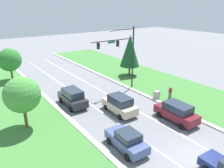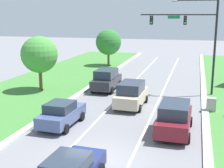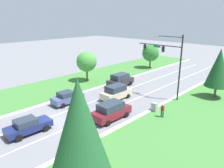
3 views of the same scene
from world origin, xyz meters
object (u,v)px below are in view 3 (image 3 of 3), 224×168
pedestrian (162,110)px  oak_far_left_tree (151,53)px  charcoal_suv (120,80)px  slate_blue_sedan (67,98)px  utility_cabinet (155,107)px  conifer_near_right_tree (219,68)px  champagne_suv (116,92)px  burgundy_suv (111,111)px  conifer_far_right_tree (80,144)px  navy_sedan (28,126)px  traffic_signal_mast (168,57)px  fire_hydrant (84,166)px  oak_near_left_tree (87,62)px

pedestrian → oak_far_left_tree: 25.25m
charcoal_suv → slate_blue_sedan: (-0.07, -10.57, -0.23)m
utility_cabinet → oak_far_left_tree: 23.65m
conifer_near_right_tree → champagne_suv: bearing=-134.4°
utility_cabinet → slate_blue_sedan: bearing=-149.2°
burgundy_suv → conifer_far_right_tree: (8.32, -10.78, 4.38)m
champagne_suv → conifer_far_right_tree: (12.12, -15.77, 4.36)m
conifer_near_right_tree → conifer_far_right_tree: bearing=-85.0°
navy_sedan → traffic_signal_mast: bearing=78.3°
navy_sedan → utility_cabinet: 14.51m
slate_blue_sedan → conifer_far_right_tree: size_ratio=0.49×
utility_cabinet → conifer_far_right_tree: bearing=-69.7°
burgundy_suv → oak_far_left_tree: size_ratio=0.91×
traffic_signal_mast → pedestrian: 8.48m
navy_sedan → conifer_far_right_tree: size_ratio=0.52×
charcoal_suv → conifer_far_right_tree: 26.27m
navy_sedan → conifer_near_right_tree: (9.84, 23.05, 3.58)m
navy_sedan → fire_hydrant: size_ratio=6.45×
champagne_suv → slate_blue_sedan: bearing=-121.1°
utility_cabinet → oak_near_left_tree: (-15.87, 2.69, 3.03)m
navy_sedan → burgundy_suv: (3.78, 7.96, 0.19)m
slate_blue_sedan → oak_near_left_tree: oak_near_left_tree is taller
pedestrian → oak_far_left_tree: oak_far_left_tree is taller
traffic_signal_mast → utility_cabinet: size_ratio=7.98×
oak_near_left_tree → conifer_near_right_tree: bearing=20.4°
navy_sedan → burgundy_suv: bearing=67.1°
oak_near_left_tree → slate_blue_sedan: bearing=-54.8°
pedestrian → conifer_far_right_tree: bearing=119.2°
traffic_signal_mast → fire_hydrant: size_ratio=12.78×
burgundy_suv → oak_near_left_tree: size_ratio=0.90×
slate_blue_sedan → fire_hydrant: bearing=-28.4°
utility_cabinet → oak_near_left_tree: 16.38m
burgundy_suv → conifer_far_right_tree: size_ratio=0.56×
charcoal_suv → oak_far_left_tree: bearing=105.6°
burgundy_suv → fire_hydrant: size_ratio=6.89×
oak_near_left_tree → conifer_far_right_tree: bearing=-40.5°
burgundy_suv → utility_cabinet: burgundy_suv is taller
oak_far_left_tree → conifer_near_right_tree: bearing=-28.0°
utility_cabinet → champagne_suv: bearing=-178.6°
traffic_signal_mast → burgundy_suv: (-0.86, -10.42, -4.85)m
charcoal_suv → utility_cabinet: (9.76, -4.71, -0.51)m
conifer_far_right_tree → oak_far_left_tree: conifer_far_right_tree is taller
navy_sedan → pedestrian: size_ratio=2.67×
charcoal_suv → slate_blue_sedan: 10.58m
charcoal_suv → fire_hydrant: bearing=-55.4°
fire_hydrant → utility_cabinet: bearing=99.2°
fire_hydrant → oak_near_left_tree: 23.95m
fire_hydrant → traffic_signal_mast: bearing=101.4°
utility_cabinet → pedestrian: (1.60, -0.88, 0.38)m
champagne_suv → fire_hydrant: champagne_suv is taller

